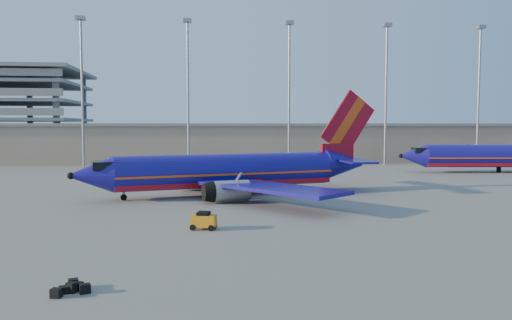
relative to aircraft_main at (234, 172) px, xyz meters
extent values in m
plane|color=slate|center=(-1.24, -5.15, -2.69)|extent=(220.00, 220.00, 0.00)
cube|color=gray|center=(8.76, 52.85, 1.31)|extent=(120.00, 15.00, 8.00)
cube|color=slate|center=(8.76, 52.85, 5.51)|extent=(122.00, 16.00, 0.60)
cylinder|color=gray|center=(-26.24, 40.85, 11.31)|extent=(0.44, 0.44, 28.00)
cube|color=gray|center=(-26.24, 40.85, 25.61)|extent=(1.60, 1.60, 0.70)
cylinder|color=gray|center=(-6.24, 40.85, 11.31)|extent=(0.44, 0.44, 28.00)
cube|color=gray|center=(-6.24, 40.85, 25.61)|extent=(1.60, 1.60, 0.70)
cylinder|color=gray|center=(13.76, 40.85, 11.31)|extent=(0.44, 0.44, 28.00)
cube|color=gray|center=(13.76, 40.85, 25.61)|extent=(1.60, 1.60, 0.70)
cylinder|color=gray|center=(33.76, 40.85, 11.31)|extent=(0.44, 0.44, 28.00)
cube|color=gray|center=(33.76, 40.85, 25.61)|extent=(1.60, 1.60, 0.70)
cylinder|color=gray|center=(53.76, 40.85, 11.31)|extent=(0.44, 0.44, 28.00)
cube|color=gray|center=(53.76, 40.85, 25.61)|extent=(1.60, 1.60, 0.70)
cylinder|color=navy|center=(-0.86, -0.23, 0.17)|extent=(25.60, 10.24, 3.92)
cube|color=maroon|center=(-0.86, -0.23, -0.84)|extent=(25.42, 9.52, 1.38)
cube|color=#D94912|center=(-0.86, -0.23, -0.09)|extent=(25.62, 10.28, 0.23)
cone|color=navy|center=(-15.32, -4.01, 0.17)|extent=(5.30, 4.92, 3.92)
cube|color=black|center=(-13.99, -3.66, 1.18)|extent=(3.16, 3.31, 0.85)
cone|color=navy|center=(14.11, 3.69, 0.54)|extent=(6.33, 5.19, 3.92)
cube|color=maroon|center=(13.29, 3.48, 1.97)|extent=(4.45, 1.69, 2.33)
cube|color=maroon|center=(14.72, 3.86, 5.68)|extent=(7.61, 2.30, 8.46)
cube|color=#D94912|center=(14.52, 3.80, 5.68)|extent=(5.12, 1.74, 6.63)
cube|color=navy|center=(12.79, 7.07, 1.12)|extent=(5.89, 7.49, 0.23)
cube|color=navy|center=(14.61, 0.10, 1.12)|extent=(3.49, 6.93, 0.23)
cube|color=navy|center=(-1.69, 9.20, -0.78)|extent=(7.89, 17.07, 0.37)
cube|color=navy|center=(3.04, -8.85, -0.78)|extent=(14.41, 16.14, 0.37)
cube|color=maroon|center=(-0.35, -0.09, -1.26)|extent=(7.20, 5.61, 1.06)
cylinder|color=gray|center=(-3.49, 4.78, -1.47)|extent=(4.26, 3.12, 2.23)
cylinder|color=gray|center=(-0.70, -5.88, -1.47)|extent=(4.26, 3.12, 2.23)
cylinder|color=gray|center=(-12.14, -3.18, -2.11)|extent=(0.31, 0.31, 1.17)
cylinder|color=black|center=(-12.14, -3.18, -2.35)|extent=(0.72, 0.43, 0.68)
cylinder|color=black|center=(-0.02, 2.84, -2.25)|extent=(1.01, 0.79, 0.89)
cylinder|color=black|center=(1.37, -2.49, -2.25)|extent=(1.01, 0.79, 0.89)
cylinder|color=navy|center=(47.14, 22.50, 0.16)|extent=(25.64, 6.58, 3.91)
cube|color=maroon|center=(47.14, 22.50, -0.84)|extent=(25.57, 5.84, 1.37)
cube|color=#D94912|center=(47.14, 22.50, -0.10)|extent=(25.65, 6.62, 0.23)
cone|color=navy|center=(32.32, 24.08, 0.16)|extent=(4.83, 4.36, 3.91)
cube|color=black|center=(33.69, 23.94, 1.17)|extent=(2.81, 3.00, 0.85)
cylinder|color=black|center=(47.14, 22.50, -2.22)|extent=(0.81, 0.81, 0.95)
cube|color=orange|center=(-3.63, -19.23, -2.01)|extent=(2.14, 1.55, 0.92)
cube|color=black|center=(-3.63, -19.23, -1.46)|extent=(1.14, 1.21, 0.32)
cylinder|color=black|center=(-4.21, -18.55, -2.45)|extent=(0.50, 0.28, 0.48)
cylinder|color=black|center=(-4.47, -19.53, -2.45)|extent=(0.50, 0.28, 0.48)
cylinder|color=black|center=(-2.80, -18.92, -2.45)|extent=(0.50, 0.28, 0.48)
cylinder|color=black|center=(-3.05, -19.90, -2.45)|extent=(0.50, 0.28, 0.48)
cube|color=black|center=(-10.40, -33.39, -2.52)|extent=(0.61, 0.53, 0.35)
cube|color=black|center=(-10.62, -33.96, -2.47)|extent=(0.55, 0.50, 0.44)
cube|color=black|center=(-9.42, -33.48, -2.46)|extent=(0.60, 0.52, 0.46)
cube|color=black|center=(-10.17, -32.64, -2.46)|extent=(0.56, 0.52, 0.47)
cube|color=black|center=(-10.09, -33.34, -2.44)|extent=(0.57, 0.54, 0.51)
cube|color=black|center=(-9.94, -32.92, -2.49)|extent=(0.72, 0.62, 0.41)
camera|label=1|loc=(-3.78, -57.83, 5.42)|focal=35.00mm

